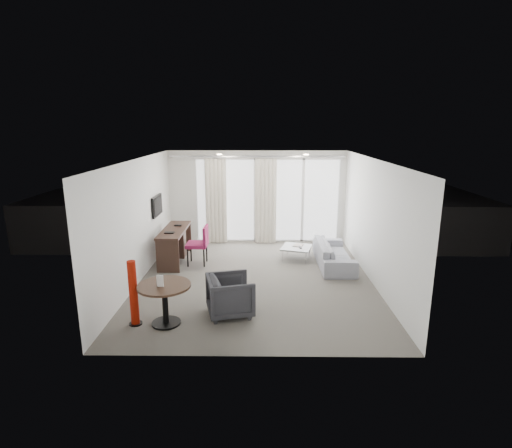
{
  "coord_description": "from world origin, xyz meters",
  "views": [
    {
      "loc": [
        0.1,
        -8.19,
        3.29
      ],
      "look_at": [
        0.0,
        0.6,
        1.1
      ],
      "focal_mm": 28.0,
      "sensor_mm": 36.0,
      "label": 1
    }
  ],
  "objects_px": {
    "desk": "(175,245)",
    "coffee_table": "(296,253)",
    "rattan_chair_a": "(302,223)",
    "tub_armchair": "(230,295)",
    "rattan_chair_b": "(306,211)",
    "desk_chair": "(197,245)",
    "red_lamp": "(133,293)",
    "round_table": "(165,304)",
    "sofa": "(334,254)"
  },
  "relations": [
    {
      "from": "tub_armchair",
      "to": "coffee_table",
      "type": "distance_m",
      "value": 3.37
    },
    {
      "from": "rattan_chair_a",
      "to": "tub_armchair",
      "type": "bearing_deg",
      "value": -86.44
    },
    {
      "from": "red_lamp",
      "to": "rattan_chair_a",
      "type": "height_order",
      "value": "red_lamp"
    },
    {
      "from": "rattan_chair_a",
      "to": "rattan_chair_b",
      "type": "bearing_deg",
      "value": 100.75
    },
    {
      "from": "desk",
      "to": "tub_armchair",
      "type": "height_order",
      "value": "desk"
    },
    {
      "from": "desk",
      "to": "rattan_chair_b",
      "type": "xyz_separation_m",
      "value": [
        3.64,
        3.85,
        0.03
      ]
    },
    {
      "from": "sofa",
      "to": "rattan_chair_b",
      "type": "height_order",
      "value": "rattan_chair_b"
    },
    {
      "from": "red_lamp",
      "to": "desk",
      "type": "bearing_deg",
      "value": 89.84
    },
    {
      "from": "tub_armchair",
      "to": "round_table",
      "type": "bearing_deg",
      "value": 94.97
    },
    {
      "from": "tub_armchair",
      "to": "coffee_table",
      "type": "xyz_separation_m",
      "value": [
        1.44,
        3.04,
        -0.2
      ]
    },
    {
      "from": "desk",
      "to": "rattan_chair_b",
      "type": "distance_m",
      "value": 5.3
    },
    {
      "from": "red_lamp",
      "to": "rattan_chair_b",
      "type": "xyz_separation_m",
      "value": [
        3.65,
        7.1,
        -0.13
      ]
    },
    {
      "from": "desk",
      "to": "desk_chair",
      "type": "bearing_deg",
      "value": -20.58
    },
    {
      "from": "desk_chair",
      "to": "tub_armchair",
      "type": "relative_size",
      "value": 1.21
    },
    {
      "from": "sofa",
      "to": "coffee_table",
      "type": "bearing_deg",
      "value": 62.89
    },
    {
      "from": "desk",
      "to": "desk_chair",
      "type": "height_order",
      "value": "desk_chair"
    },
    {
      "from": "tub_armchair",
      "to": "sofa",
      "type": "distance_m",
      "value": 3.47
    },
    {
      "from": "tub_armchair",
      "to": "rattan_chair_b",
      "type": "height_order",
      "value": "rattan_chair_b"
    },
    {
      "from": "sofa",
      "to": "rattan_chair_b",
      "type": "bearing_deg",
      "value": 3.11
    },
    {
      "from": "coffee_table",
      "to": "rattan_chair_b",
      "type": "relative_size",
      "value": 0.81
    },
    {
      "from": "desk_chair",
      "to": "tub_armchair",
      "type": "bearing_deg",
      "value": -67.5
    },
    {
      "from": "tub_armchair",
      "to": "coffee_table",
      "type": "bearing_deg",
      "value": -39.29
    },
    {
      "from": "desk",
      "to": "rattan_chair_a",
      "type": "distance_m",
      "value": 4.21
    },
    {
      "from": "round_table",
      "to": "red_lamp",
      "type": "xyz_separation_m",
      "value": [
        -0.52,
        -0.02,
        0.21
      ]
    },
    {
      "from": "round_table",
      "to": "rattan_chair_a",
      "type": "bearing_deg",
      "value": 63.44
    },
    {
      "from": "desk_chair",
      "to": "tub_armchair",
      "type": "xyz_separation_m",
      "value": [
        1.0,
        -2.64,
        -0.12
      ]
    },
    {
      "from": "desk",
      "to": "coffee_table",
      "type": "height_order",
      "value": "desk"
    },
    {
      "from": "red_lamp",
      "to": "sofa",
      "type": "height_order",
      "value": "red_lamp"
    },
    {
      "from": "desk_chair",
      "to": "coffee_table",
      "type": "relative_size",
      "value": 1.35
    },
    {
      "from": "red_lamp",
      "to": "tub_armchair",
      "type": "bearing_deg",
      "value": 13.67
    },
    {
      "from": "round_table",
      "to": "desk",
      "type": "bearing_deg",
      "value": 98.95
    },
    {
      "from": "desk",
      "to": "red_lamp",
      "type": "xyz_separation_m",
      "value": [
        -0.01,
        -3.24,
        0.16
      ]
    },
    {
      "from": "round_table",
      "to": "tub_armchair",
      "type": "xyz_separation_m",
      "value": [
        1.07,
        0.37,
        0.0
      ]
    },
    {
      "from": "sofa",
      "to": "rattan_chair_a",
      "type": "distance_m",
      "value": 2.81
    },
    {
      "from": "desk",
      "to": "round_table",
      "type": "relative_size",
      "value": 1.96
    },
    {
      "from": "red_lamp",
      "to": "rattan_chair_b",
      "type": "relative_size",
      "value": 1.29
    },
    {
      "from": "red_lamp",
      "to": "rattan_chair_a",
      "type": "xyz_separation_m",
      "value": [
        3.39,
        5.76,
        -0.19
      ]
    },
    {
      "from": "tub_armchair",
      "to": "rattan_chair_b",
      "type": "relative_size",
      "value": 0.9
    },
    {
      "from": "desk",
      "to": "desk_chair",
      "type": "distance_m",
      "value": 0.62
    },
    {
      "from": "desk",
      "to": "rattan_chair_b",
      "type": "bearing_deg",
      "value": 46.6
    },
    {
      "from": "rattan_chair_a",
      "to": "red_lamp",
      "type": "bearing_deg",
      "value": -98.37
    },
    {
      "from": "sofa",
      "to": "desk",
      "type": "bearing_deg",
      "value": 86.3
    },
    {
      "from": "coffee_table",
      "to": "tub_armchair",
      "type": "bearing_deg",
      "value": -115.24
    },
    {
      "from": "tub_armchair",
      "to": "desk",
      "type": "bearing_deg",
      "value": 14.85
    },
    {
      "from": "desk_chair",
      "to": "desk",
      "type": "bearing_deg",
      "value": 161.21
    },
    {
      "from": "red_lamp",
      "to": "rattan_chair_a",
      "type": "distance_m",
      "value": 6.68
    },
    {
      "from": "desk",
      "to": "rattan_chair_a",
      "type": "relative_size",
      "value": 2.31
    },
    {
      "from": "desk_chair",
      "to": "rattan_chair_b",
      "type": "distance_m",
      "value": 5.1
    },
    {
      "from": "round_table",
      "to": "rattan_chair_b",
      "type": "distance_m",
      "value": 7.74
    },
    {
      "from": "rattan_chair_b",
      "to": "desk",
      "type": "bearing_deg",
      "value": -141.69
    }
  ]
}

